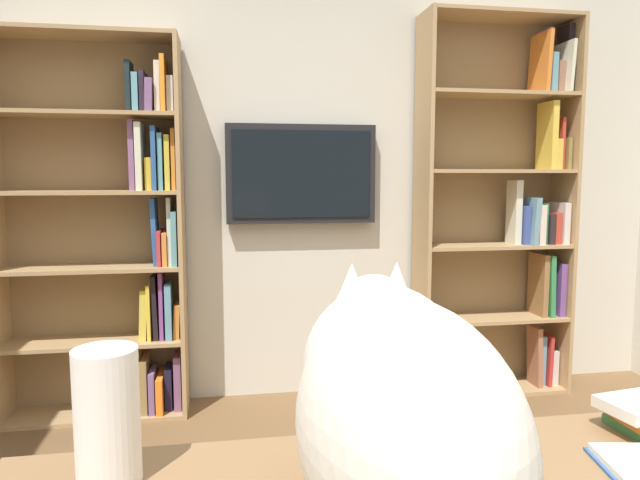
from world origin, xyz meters
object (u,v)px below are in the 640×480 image
cat (397,407)px  paper_towel_roll (107,416)px  bookshelf_right (114,237)px  wall_mounted_tv (302,174)px  bookshelf_left (508,209)px

cat → paper_towel_roll: 0.51m
bookshelf_right → wall_mounted_tv: 1.07m
cat → paper_towel_roll: bearing=-26.7°
bookshelf_right → cat: size_ratio=3.19×
bookshelf_left → paper_towel_roll: bearing=49.0°
bookshelf_left → cat: bookshelf_left is taller
wall_mounted_tv → bookshelf_left: bearing=176.2°
paper_towel_roll → bookshelf_right: bearing=-80.1°
bookshelf_left → paper_towel_roll: bookshelf_left is taller
wall_mounted_tv → paper_towel_roll: wall_mounted_tv is taller
bookshelf_left → cat: bearing=59.2°
bookshelf_left → wall_mounted_tv: (1.21, -0.08, 0.20)m
bookshelf_right → bookshelf_left: bearing=-180.0°
bookshelf_left → cat: (1.41, 2.36, -0.14)m
bookshelf_left → bookshelf_right: size_ratio=1.09×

